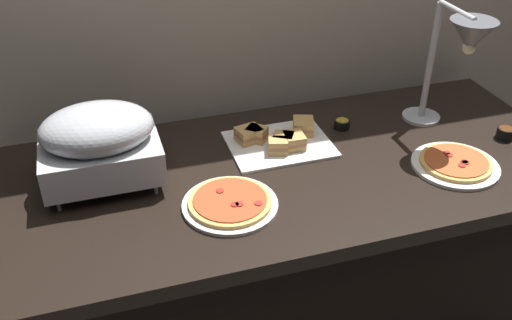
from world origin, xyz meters
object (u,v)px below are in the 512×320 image
heat_lamp (462,46)px  pizza_plate_front (455,164)px  sandwich_platter (279,139)px  pizza_plate_center (230,203)px  sauce_cup_near (506,133)px  sauce_cup_far (342,124)px  chafing_dish (99,142)px

heat_lamp → pizza_plate_front: (-0.07, -0.17, -0.34)m
pizza_plate_front → sandwich_platter: 0.59m
sandwich_platter → pizza_plate_center: bearing=-131.1°
sandwich_platter → sauce_cup_near: (0.79, -0.19, -0.00)m
heat_lamp → sauce_cup_near: heat_lamp is taller
sauce_cup_near → sauce_cup_far: bearing=155.5°
chafing_dish → sauce_cup_far: bearing=6.4°
chafing_dish → sandwich_platter: 0.61m
sandwich_platter → sauce_cup_far: (0.26, 0.04, -0.00)m
sandwich_platter → sauce_cup_far: bearing=9.8°
pizza_plate_center → pizza_plate_front: bearing=-1.0°
pizza_plate_center → sauce_cup_near: size_ratio=4.60×
heat_lamp → sauce_cup_far: 0.49m
heat_lamp → pizza_plate_center: size_ratio=1.58×
pizza_plate_front → sauce_cup_far: bearing=125.4°
chafing_dish → heat_lamp: 1.19m
heat_lamp → sandwich_platter: bearing=167.3°
pizza_plate_center → sandwich_platter: (0.25, 0.29, 0.01)m
sandwich_platter → sauce_cup_near: size_ratio=5.61×
chafing_dish → pizza_plate_center: chafing_dish is taller
chafing_dish → pizza_plate_center: 0.44m
heat_lamp → sauce_cup_far: heat_lamp is taller
heat_lamp → pizza_plate_front: bearing=-111.6°
sauce_cup_far → chafing_dish: bearing=-173.6°
heat_lamp → pizza_plate_center: heat_lamp is taller
pizza_plate_front → sauce_cup_near: (0.28, 0.11, 0.01)m
chafing_dish → sauce_cup_near: bearing=-5.9°
chafing_dish → sauce_cup_far: (0.86, 0.10, -0.13)m
sauce_cup_near → sauce_cup_far: 0.58m
chafing_dish → sauce_cup_near: size_ratio=5.72×
chafing_dish → pizza_plate_center: (0.34, -0.24, -0.14)m
chafing_dish → sauce_cup_near: chafing_dish is taller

